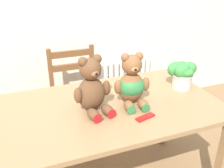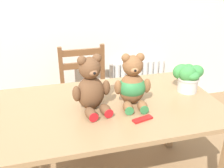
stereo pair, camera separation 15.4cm
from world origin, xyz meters
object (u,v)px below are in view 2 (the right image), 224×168
Objects in this scene: teddy_bear_right at (132,84)px; potted_plant at (188,76)px; wooden_chair_behind at (85,93)px; chocolate_bar at (143,119)px; teddy_bear_left at (91,87)px.

teddy_bear_right is 1.57× the size of potted_plant.
chocolate_bar is at bearing 100.12° from wooden_chair_behind.
wooden_chair_behind is 2.60× the size of teddy_bear_right.
potted_plant reaches higher than wooden_chair_behind.
wooden_chair_behind reaches higher than chocolate_bar.
teddy_bear_right is at bearing 88.91° from chocolate_bar.
wooden_chair_behind is 4.07× the size of potted_plant.
teddy_bear_left is 2.83× the size of chocolate_bar.
wooden_chair_behind is 1.06m from potted_plant.
teddy_bear_left reaches higher than wooden_chair_behind.
chocolate_bar is at bearing -147.54° from potted_plant.
wooden_chair_behind is 0.94m from teddy_bear_left.
wooden_chair_behind is 1.09m from chocolate_bar.
potted_plant is at bearing 32.46° from chocolate_bar.
teddy_bear_right reaches higher than wooden_chair_behind.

